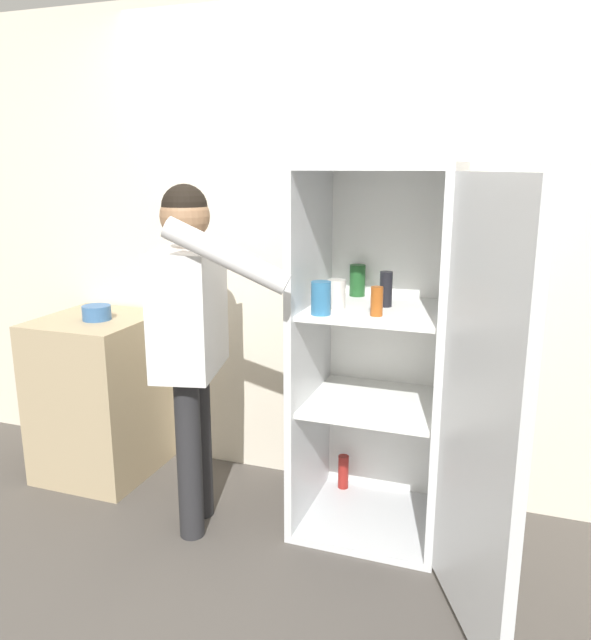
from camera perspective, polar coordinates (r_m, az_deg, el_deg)
name	(u,v)px	position (r m, az deg, el deg)	size (l,w,h in m)	color
ground_plane	(282,585)	(2.83, -1.25, -23.08)	(12.00, 12.00, 0.00)	#4C4742
wall_back	(349,252)	(3.22, 4.89, 6.23)	(7.00, 0.06, 2.55)	beige
refrigerator	(397,361)	(2.80, 9.30, -3.77)	(1.00, 1.25, 1.72)	silver
person	(191,321)	(2.85, -9.52, -0.09)	(0.73, 0.59, 1.63)	#262628
counter	(100,396)	(3.69, -17.42, -6.62)	(0.58, 0.62, 0.90)	tan
bowl	(97,313)	(3.51, -17.73, 0.64)	(0.15, 0.15, 0.08)	#335B8E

